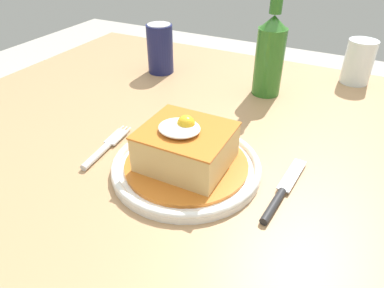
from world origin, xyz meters
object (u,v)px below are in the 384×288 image
Objects in this scene: soda_can at (160,49)px; beer_bottle_green at (270,52)px; drinking_glass at (358,65)px; fork at (103,149)px; knife at (279,196)px; main_plate at (186,166)px.

soda_can is 0.47× the size of beer_bottle_green.
beer_bottle_green is 0.25m from drinking_glass.
fork is at bearing -116.54° from beer_bottle_green.
soda_can reaches higher than fork.
beer_bottle_green is at bearing 110.29° from knife.
soda_can is (-0.10, 0.37, 0.06)m from fork.
knife is at bearing 0.13° from main_plate.
soda_can is (-0.26, 0.35, 0.05)m from main_plate.
beer_bottle_green is (0.29, -0.00, 0.04)m from soda_can.
knife is at bearing -95.68° from drinking_glass.
soda_can reaches higher than drinking_glass.
knife is 0.51m from drinking_glass.
beer_bottle_green reaches higher than soda_can.
fork is 1.35× the size of drinking_glass.
main_plate is at bearing -53.25° from soda_can.
knife is (0.31, 0.02, 0.00)m from fork.
soda_can reaches higher than main_plate.
drinking_glass reaches higher than fork.
beer_bottle_green is (0.03, 0.34, 0.09)m from main_plate.
beer_bottle_green is at bearing -137.80° from drinking_glass.
beer_bottle_green reaches higher than fork.
soda_can is at bearing 179.74° from beer_bottle_green.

